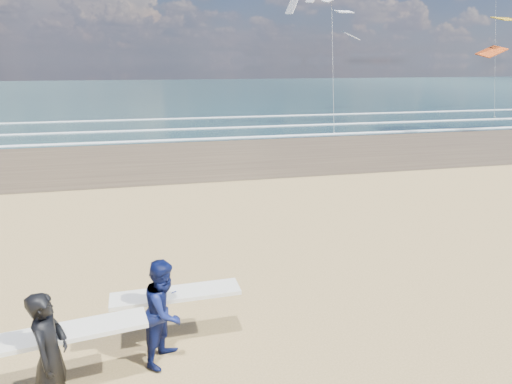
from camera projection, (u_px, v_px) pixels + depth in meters
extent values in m
cube|color=#453425|center=(473.00, 142.00, 28.27)|extent=(220.00, 12.00, 0.01)
cube|color=#193437|center=(263.00, 90.00, 78.80)|extent=(220.00, 100.00, 0.02)
cube|color=white|center=(429.00, 130.00, 32.75)|extent=(220.00, 0.50, 0.05)
cube|color=white|center=(395.00, 122.00, 37.15)|extent=(220.00, 0.50, 0.05)
cube|color=white|center=(360.00, 114.00, 43.23)|extent=(220.00, 0.50, 0.05)
imported|color=black|center=(51.00, 356.00, 6.26)|extent=(0.57, 0.77, 1.92)
cube|color=white|center=(69.00, 332.00, 6.59)|extent=(2.25, 0.84, 0.07)
imported|color=#0D164B|center=(165.00, 311.00, 7.50)|extent=(1.04, 1.10, 1.80)
cube|color=white|center=(176.00, 294.00, 7.84)|extent=(2.22, 0.59, 0.07)
cube|color=slate|center=(334.00, 133.00, 31.53)|extent=(0.12, 0.12, 0.10)
cube|color=slate|center=(494.00, 117.00, 40.80)|extent=(0.12, 0.12, 0.10)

